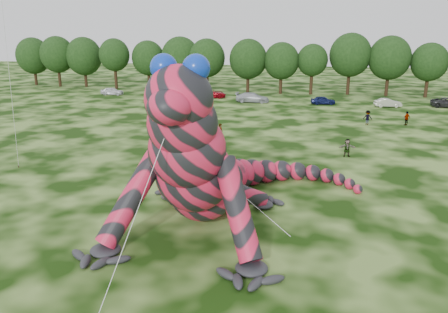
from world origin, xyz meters
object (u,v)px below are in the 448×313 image
car_1 (168,93)px  car_3 (252,97)px  tree_7 (248,66)px  spectator_3 (407,118)px  tree_10 (350,64)px  spectator_4 (150,105)px  spectator_0 (221,132)px  inflatable_gecko (208,135)px  tree_0 (34,61)px  car_0 (112,91)px  tree_4 (148,65)px  tree_1 (58,61)px  tree_2 (84,62)px  tree_3 (115,64)px  tree_8 (281,68)px  car_4 (323,100)px  tree_12 (428,70)px  spectator_5 (347,148)px  spectator_2 (368,118)px  tree_6 (207,65)px  car_2 (211,94)px  tree_5 (180,63)px  car_5 (388,103)px

car_1 → car_3: bearing=-99.8°
tree_7 → car_3: 11.40m
car_3 → spectator_3: bearing=-122.2°
tree_10 → spectator_4: 36.49m
spectator_3 → spectator_0: (-19.88, -12.22, 0.09)m
inflatable_gecko → tree_0: bearing=133.5°
car_0 → spectator_0: bearing=-142.4°
inflatable_gecko → tree_0: 75.56m
tree_4 → tree_10: bearing=-0.2°
tree_1 → tree_2: tree_1 is taller
tree_3 → car_3: tree_3 is taller
tree_2 → tree_7: (32.94, -1.96, -0.08)m
spectator_0 → spectator_4: bearing=33.3°
tree_4 → spectator_3: tree_4 is taller
tree_4 → spectator_3: size_ratio=5.41×
tree_8 → car_4: bearing=-54.1°
tree_12 → spectator_3: size_ratio=5.36×
spectator_0 → spectator_5: size_ratio=1.15×
tree_10 → spectator_2: 26.29m
tree_6 → car_0: size_ratio=2.47×
car_0 → car_2: car_2 is taller
tree_5 → tree_1: bearing=-179.1°
spectator_4 → tree_5: bearing=-8.6°
tree_6 → tree_7: tree_6 is taller
car_1 → inflatable_gecko: bearing=-155.4°
tree_3 → tree_12: size_ratio=1.05×
tree_3 → car_5: bearing=-12.6°
tree_4 → car_1: size_ratio=2.29×
tree_5 → spectator_0: tree_5 is taller
tree_2 → spectator_2: (51.33, -26.09, -3.96)m
tree_2 → car_4: (46.19, -11.97, -4.20)m
car_4 → car_1: bearing=74.9°
car_2 → spectator_5: (20.29, -31.53, 0.11)m
tree_2 → tree_12: bearing=-0.9°
spectator_5 → tree_6: bearing=111.0°
tree_0 → spectator_5: bearing=-34.6°
car_4 → spectator_2: 15.03m
tree_1 → spectator_3: size_ratio=5.86×
tree_1 → tree_5: tree_1 is taller
tree_10 → car_4: 13.35m
tree_6 → inflatable_gecko: bearing=-75.6°
car_0 → spectator_5: spectator_5 is taller
inflatable_gecko → car_3: inflatable_gecko is taller
car_3 → car_1: bearing=78.2°
tree_7 → spectator_5: (15.29, -38.74, -3.93)m
tree_10 → spectator_5: 40.82m
tree_1 → spectator_5: size_ratio=6.10×
tree_4 → spectator_2: tree_4 is taller
car_3 → tree_8: bearing=-17.5°
tree_10 → spectator_2: bearing=-88.0°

